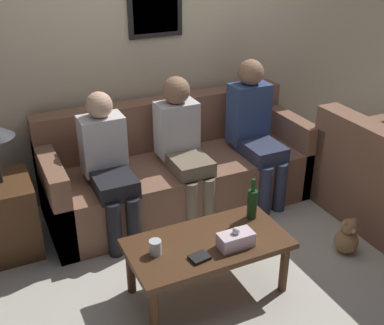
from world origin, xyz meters
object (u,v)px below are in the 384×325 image
object	(u,v)px
wine_bottle	(252,203)
person_left	(108,162)
person_right	(255,126)
couch_main	(178,171)
drinking_glass	(155,247)
coffee_table	(208,248)
teddy_bear	(347,238)
person_middle	(183,142)

from	to	relation	value
wine_bottle	person_left	world-z (taller)	person_left
person_left	person_right	xyz separation A→B (m)	(1.34, 0.03, 0.05)
person_left	person_right	distance (m)	1.34
couch_main	wine_bottle	xyz separation A→B (m)	(0.11, -1.05, 0.21)
drinking_glass	person_left	distance (m)	0.97
coffee_table	teddy_bear	size ratio (longest dim) A/B	3.64
coffee_table	wine_bottle	size ratio (longest dim) A/B	3.45
couch_main	wine_bottle	bearing A→B (deg)	-84.10
coffee_table	couch_main	bearing A→B (deg)	75.70
person_right	couch_main	bearing A→B (deg)	165.53
coffee_table	person_left	distance (m)	1.08
drinking_glass	person_middle	xyz separation A→B (m)	(0.64, 1.00, 0.19)
couch_main	person_right	bearing A→B (deg)	-14.47
wine_bottle	drinking_glass	bearing A→B (deg)	-172.48
wine_bottle	person_middle	world-z (taller)	person_middle
drinking_glass	person_right	world-z (taller)	person_right
teddy_bear	person_left	bearing A→B (deg)	145.90
coffee_table	person_middle	bearing A→B (deg)	74.54
couch_main	person_right	size ratio (longest dim) A/B	1.85
drinking_glass	person_right	xyz separation A→B (m)	(1.32, 0.98, 0.22)
couch_main	teddy_bear	world-z (taller)	couch_main
teddy_bear	couch_main	bearing A→B (deg)	124.87
person_middle	teddy_bear	distance (m)	1.49
person_right	teddy_bear	bearing A→B (deg)	-79.63
couch_main	wine_bottle	size ratio (longest dim) A/B	7.52
person_left	teddy_bear	distance (m)	1.92
drinking_glass	person_middle	world-z (taller)	person_middle
person_right	teddy_bear	xyz separation A→B (m)	(0.19, -1.07, -0.56)
wine_bottle	person_left	size ratio (longest dim) A/B	0.27
person_middle	person_left	bearing A→B (deg)	-175.63
couch_main	coffee_table	size ratio (longest dim) A/B	2.18
person_middle	teddy_bear	world-z (taller)	person_middle
couch_main	person_right	distance (m)	0.78
wine_bottle	teddy_bear	world-z (taller)	wine_bottle
drinking_glass	person_left	size ratio (longest dim) A/B	0.09
coffee_table	drinking_glass	world-z (taller)	drinking_glass
person_middle	person_right	xyz separation A→B (m)	(0.68, -0.02, 0.03)
coffee_table	wine_bottle	distance (m)	0.46
person_right	teddy_bear	size ratio (longest dim) A/B	4.28
coffee_table	wine_bottle	world-z (taller)	wine_bottle
wine_bottle	person_right	world-z (taller)	person_right
drinking_glass	person_right	size ratio (longest dim) A/B	0.08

